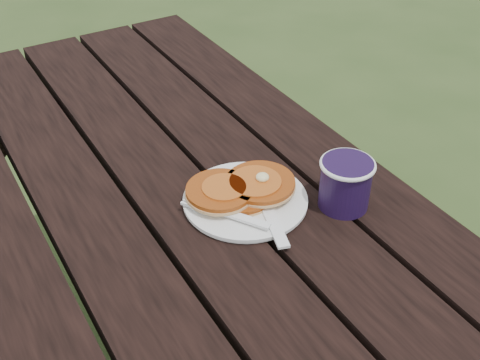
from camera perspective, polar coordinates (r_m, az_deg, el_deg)
plate at (r=1.05m, az=0.50°, el=-1.96°), size 0.27×0.27×0.01m
pancake_stack at (r=1.04m, az=0.15°, el=-0.80°), size 0.19×0.14×0.04m
knife at (r=1.01m, az=2.72°, el=-3.05°), size 0.07×0.18×0.00m
fork at (r=0.99m, az=-0.08°, el=-3.52°), size 0.11×0.15×0.01m
coffee_cup at (r=1.03m, az=9.99°, el=-0.10°), size 0.09×0.09×0.09m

